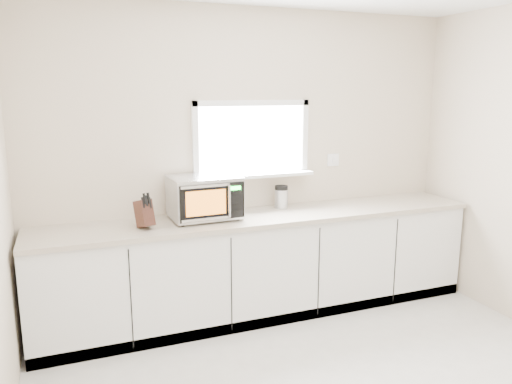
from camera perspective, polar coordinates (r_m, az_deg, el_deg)
name	(u,v)px	position (r m, az deg, el deg)	size (l,w,h in m)	color
back_wall	(251,160)	(4.56, -0.54, 3.70)	(4.00, 0.17, 2.70)	beige
cabinets	(263,266)	(4.51, 0.82, -8.49)	(3.92, 0.60, 0.88)	white
countertop	(264,217)	(4.37, 0.89, -2.85)	(3.92, 0.64, 0.04)	#C0B09E
microwave	(205,196)	(4.21, -5.90, -0.50)	(0.58, 0.48, 0.37)	black
knife_block	(144,213)	(4.01, -12.65, -2.34)	(0.15, 0.22, 0.29)	#3F2016
cutting_board	(208,195)	(4.42, -5.52, -0.33)	(0.32, 0.32, 0.02)	olive
coffee_grinder	(281,197)	(4.58, 2.91, -0.55)	(0.13, 0.13, 0.21)	#B6B9BE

